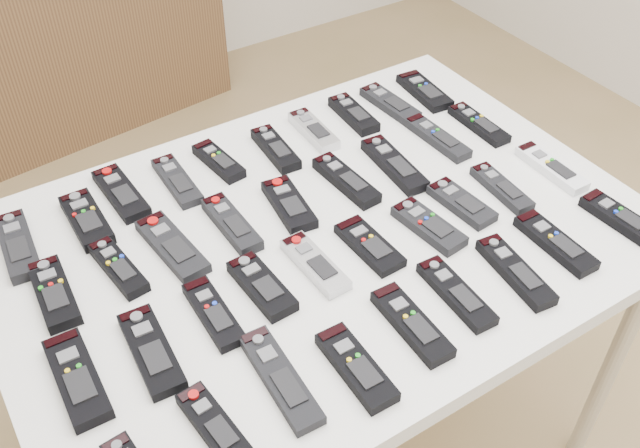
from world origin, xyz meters
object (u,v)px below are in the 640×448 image
remote_19 (77,378)px  remote_26 (462,203)px  remote_33 (412,324)px  remote_30 (215,426)px  sideboard (50,53)px  remote_22 (262,286)px  remote_1 (87,220)px  remote_35 (515,272)px  remote_6 (314,131)px  remote_20 (151,351)px  remote_34 (456,293)px  remote_31 (280,378)px  table (320,253)px  remote_14 (289,204)px  remote_15 (346,180)px  remote_21 (214,313)px  remote_3 (177,181)px  remote_16 (394,165)px  remote_4 (219,161)px  remote_32 (356,367)px  remote_13 (232,224)px  remote_18 (479,124)px  remote_24 (369,245)px  remote_12 (172,246)px  remote_17 (437,138)px  remote_8 (390,104)px  remote_5 (276,149)px  remote_23 (315,264)px  remote_2 (121,193)px  remote_25 (429,226)px  remote_0 (18,246)px  remote_36 (555,243)px  remote_7 (354,114)px  remote_37 (620,218)px  remote_27 (501,188)px  remote_9 (424,91)px  remote_28 (551,168)px

remote_19 → remote_26: 0.80m
remote_33 → remote_30: bearing=-178.5°
sideboard → remote_22: (-0.08, -1.93, 0.45)m
remote_1 → remote_35: same height
remote_6 → remote_20: (-0.56, -0.39, -0.00)m
remote_30 → remote_34: bearing=-3.9°
remote_31 → table: bearing=50.1°
remote_14 → remote_30: 0.52m
remote_15 → remote_30: (-0.49, -0.38, -0.00)m
sideboard → remote_30: bearing=-104.3°
remote_21 → remote_22: remote_22 is taller
remote_3 → remote_16: remote_16 is taller
remote_26 → remote_31: 0.55m
remote_4 → remote_6: remote_6 is taller
remote_32 → remote_13: bearing=92.6°
remote_35 → sideboard: bearing=105.2°
remote_18 → remote_24: 0.49m
remote_19 → remote_12: bearing=40.6°
remote_26 → remote_34: same height
remote_14 → remote_17: (0.40, 0.02, -0.00)m
remote_14 → remote_26: size_ratio=1.06×
remote_8 → remote_30: 0.95m
remote_5 → remote_23: 0.37m
remote_2 → remote_25: 0.63m
remote_26 → remote_19: bearing=175.9°
remote_6 → remote_19: (-0.68, -0.38, 0.00)m
remote_17 → remote_3: bearing=160.5°
remote_19 → remote_33: size_ratio=1.05×
remote_0 → remote_35: remote_0 is taller
remote_0 → remote_1: size_ratio=1.11×
remote_22 → remote_33: same height
remote_1 → remote_3: size_ratio=0.97×
remote_17 → remote_30: bearing=-154.4°
remote_22 → remote_36: size_ratio=0.89×
remote_2 → remote_17: (0.68, -0.20, 0.00)m
remote_3 → remote_36: bearing=-45.5°
remote_7 → remote_19: 0.89m
remote_2 → remote_23: size_ratio=1.09×
remote_34 → remote_31: bearing=-179.1°
remote_1 → remote_33: bearing=-55.2°
remote_22 → remote_33: 0.27m
remote_37 → remote_6: bearing=118.3°
remote_4 → remote_27: remote_4 is taller
remote_9 → remote_16: size_ratio=0.86×
remote_14 → remote_18: (0.52, 0.01, -0.00)m
remote_19 → remote_7: bearing=27.7°
table → remote_28: size_ratio=7.05×
remote_13 → remote_31: size_ratio=0.85×
remote_18 → remote_20: size_ratio=0.92×
remote_33 → remote_36: 0.36m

